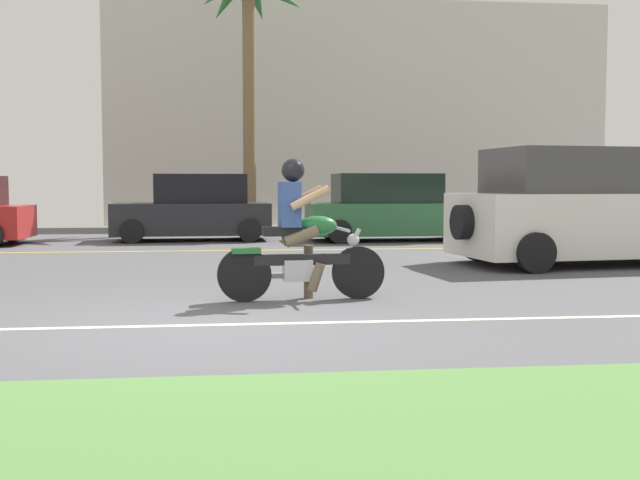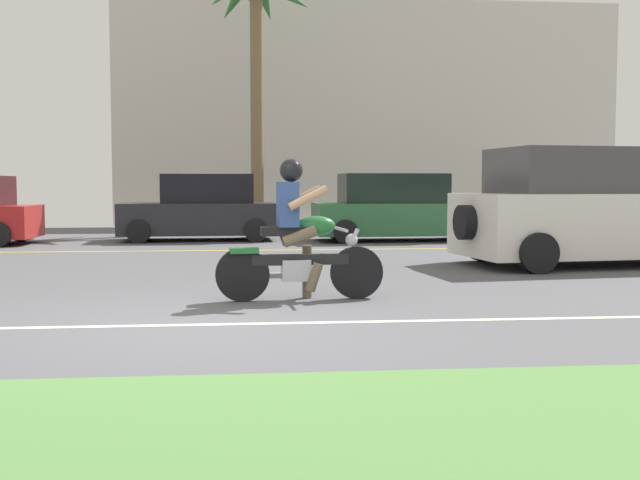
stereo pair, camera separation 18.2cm
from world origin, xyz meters
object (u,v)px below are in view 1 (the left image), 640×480
parked_car_2 (393,210)px  parked_car_3 (640,208)px  suv_nearby (596,208)px  parked_car_1 (195,210)px  palm_tree_0 (249,13)px  motorcyclist (300,241)px

parked_car_2 → parked_car_3: 6.42m
suv_nearby → parked_car_1: 9.75m
parked_car_2 → palm_tree_0: palm_tree_0 is taller
motorcyclist → parked_car_3: (9.62, 9.67, 0.07)m
suv_nearby → parked_car_1: size_ratio=1.34×
suv_nearby → parked_car_2: (-2.26, 6.04, -0.20)m
parked_car_1 → suv_nearby: bearing=-43.1°
parked_car_1 → parked_car_3: 11.29m
parked_car_2 → parked_car_3: parked_car_3 is taller
parked_car_2 → palm_tree_0: size_ratio=0.56×
parked_car_1 → palm_tree_0: palm_tree_0 is taller
motorcyclist → palm_tree_0: (-0.19, 14.26, 5.68)m
suv_nearby → parked_car_1: (-7.11, 6.66, -0.21)m
suv_nearby → palm_tree_0: bearing=117.9°
motorcyclist → palm_tree_0: size_ratio=0.26×
parked_car_2 → palm_tree_0: bearing=126.3°
parked_car_1 → parked_car_2: parked_car_2 is taller
motorcyclist → parked_car_1: (-1.66, 10.28, 0.04)m
parked_car_2 → suv_nearby: bearing=-69.5°
suv_nearby → parked_car_2: suv_nearby is taller
parked_car_3 → suv_nearby: bearing=-124.5°
motorcyclist → suv_nearby: (5.46, 3.62, 0.25)m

